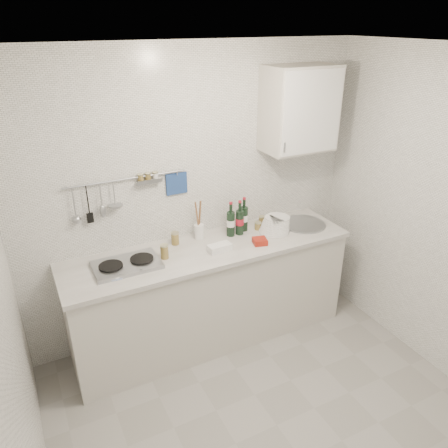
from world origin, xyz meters
name	(u,v)px	position (x,y,z in m)	size (l,w,h in m)	color
floor	(277,425)	(0.00, 0.00, 0.00)	(3.00, 3.00, 0.00)	gray
ceiling	(304,51)	(0.00, 0.00, 2.50)	(3.00, 3.00, 0.00)	silver
back_wall	(194,198)	(0.00, 1.40, 1.25)	(3.00, 0.02, 2.50)	silver
wall_left	(12,357)	(-1.50, 0.00, 1.25)	(0.02, 2.80, 2.50)	silver
counter	(211,295)	(0.01, 1.10, 0.43)	(2.44, 0.64, 0.96)	beige
wall_rail	(125,191)	(-0.60, 1.37, 1.43)	(0.98, 0.09, 0.34)	#93969B
wall_cabinet	(300,109)	(0.90, 1.22, 1.95)	(0.60, 0.38, 0.70)	beige
plate_stack_hob	(113,271)	(-0.81, 1.06, 0.93)	(0.25, 0.25, 0.02)	#5175B7
plate_stack_sink	(276,225)	(0.65, 1.11, 0.98)	(0.30, 0.28, 0.13)	white
wine_bottles	(238,217)	(0.33, 1.22, 1.07)	(0.23, 0.12, 0.31)	black
butter_dish	(220,248)	(0.04, 1.00, 0.95)	(0.19, 0.10, 0.06)	white
strawberry_punnet	(260,241)	(0.40, 0.96, 0.94)	(0.11, 0.11, 0.05)	#AC2413
utensil_crock	(199,229)	(-0.01, 1.29, 1.00)	(0.09, 0.09, 0.35)	white
jar_a	(175,238)	(-0.24, 1.28, 0.97)	(0.07, 0.07, 0.11)	olive
jar_b	(262,220)	(0.62, 1.29, 0.96)	(0.06, 0.06, 0.08)	olive
jar_c	(258,226)	(0.53, 1.21, 0.96)	(0.06, 0.06, 0.07)	olive
jar_d	(164,251)	(-0.40, 1.09, 0.98)	(0.07, 0.07, 0.12)	olive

